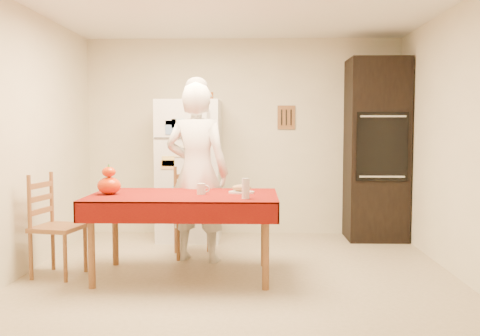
{
  "coord_description": "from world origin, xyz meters",
  "views": [
    {
      "loc": [
        0.14,
        -4.62,
        1.37
      ],
      "look_at": [
        0.01,
        0.2,
        1.0
      ],
      "focal_mm": 40.0,
      "sensor_mm": 36.0,
      "label": 1
    }
  ],
  "objects_px": {
    "pumpkin_lower": "(109,186)",
    "wine_glass": "(246,188)",
    "bread_plate": "(241,192)",
    "dining_table": "(184,202)",
    "coffee_mug": "(201,189)",
    "oven_cabinet": "(376,150)",
    "chair_left": "(52,221)",
    "chair_far": "(193,208)",
    "refrigerator": "(190,170)",
    "seated_woman": "(197,173)"
  },
  "relations": [
    {
      "from": "refrigerator",
      "to": "oven_cabinet",
      "type": "height_order",
      "value": "oven_cabinet"
    },
    {
      "from": "oven_cabinet",
      "to": "coffee_mug",
      "type": "height_order",
      "value": "oven_cabinet"
    },
    {
      "from": "chair_far",
      "to": "seated_woman",
      "type": "bearing_deg",
      "value": -86.3
    },
    {
      "from": "oven_cabinet",
      "to": "chair_far",
      "type": "relative_size",
      "value": 2.32
    },
    {
      "from": "pumpkin_lower",
      "to": "wine_glass",
      "type": "height_order",
      "value": "wine_glass"
    },
    {
      "from": "chair_left",
      "to": "coffee_mug",
      "type": "xyz_separation_m",
      "value": [
        1.38,
        0.0,
        0.3
      ]
    },
    {
      "from": "refrigerator",
      "to": "seated_woman",
      "type": "distance_m",
      "value": 1.1
    },
    {
      "from": "pumpkin_lower",
      "to": "wine_glass",
      "type": "xyz_separation_m",
      "value": [
        1.25,
        -0.27,
        0.01
      ]
    },
    {
      "from": "seated_woman",
      "to": "coffee_mug",
      "type": "bearing_deg",
      "value": 113.34
    },
    {
      "from": "chair_far",
      "to": "pumpkin_lower",
      "type": "xyz_separation_m",
      "value": [
        -0.67,
        -0.86,
        0.33
      ]
    },
    {
      "from": "seated_woman",
      "to": "chair_far",
      "type": "bearing_deg",
      "value": -60.3
    },
    {
      "from": "chair_far",
      "to": "bread_plate",
      "type": "distance_m",
      "value": 0.96
    },
    {
      "from": "chair_left",
      "to": "wine_glass",
      "type": "relative_size",
      "value": 5.4
    },
    {
      "from": "refrigerator",
      "to": "oven_cabinet",
      "type": "bearing_deg",
      "value": 1.18
    },
    {
      "from": "pumpkin_lower",
      "to": "bread_plate",
      "type": "bearing_deg",
      "value": 5.42
    },
    {
      "from": "wine_glass",
      "to": "bread_plate",
      "type": "distance_m",
      "value": 0.39
    },
    {
      "from": "bread_plate",
      "to": "chair_left",
      "type": "bearing_deg",
      "value": -176.8
    },
    {
      "from": "oven_cabinet",
      "to": "seated_woman",
      "type": "relative_size",
      "value": 1.21
    },
    {
      "from": "refrigerator",
      "to": "oven_cabinet",
      "type": "distance_m",
      "value": 2.29
    },
    {
      "from": "seated_woman",
      "to": "wine_glass",
      "type": "xyz_separation_m",
      "value": [
        0.51,
        -0.88,
        -0.06
      ]
    },
    {
      "from": "pumpkin_lower",
      "to": "oven_cabinet",
      "type": "bearing_deg",
      "value": 31.79
    },
    {
      "from": "oven_cabinet",
      "to": "bread_plate",
      "type": "xyz_separation_m",
      "value": [
        -1.61,
        -1.63,
        -0.33
      ]
    },
    {
      "from": "chair_left",
      "to": "pumpkin_lower",
      "type": "distance_m",
      "value": 0.64
    },
    {
      "from": "dining_table",
      "to": "pumpkin_lower",
      "type": "xyz_separation_m",
      "value": [
        -0.68,
        -0.02,
        0.15
      ]
    },
    {
      "from": "seated_woman",
      "to": "bread_plate",
      "type": "height_order",
      "value": "seated_woman"
    },
    {
      "from": "dining_table",
      "to": "bread_plate",
      "type": "bearing_deg",
      "value": 10.67
    },
    {
      "from": "pumpkin_lower",
      "to": "chair_left",
      "type": "bearing_deg",
      "value": 178.25
    },
    {
      "from": "chair_left",
      "to": "pumpkin_lower",
      "type": "bearing_deg",
      "value": -81.1
    },
    {
      "from": "wine_glass",
      "to": "bread_plate",
      "type": "bearing_deg",
      "value": 96.86
    },
    {
      "from": "refrigerator",
      "to": "pumpkin_lower",
      "type": "height_order",
      "value": "refrigerator"
    },
    {
      "from": "chair_far",
      "to": "coffee_mug",
      "type": "distance_m",
      "value": 0.91
    },
    {
      "from": "oven_cabinet",
      "to": "chair_left",
      "type": "height_order",
      "value": "oven_cabinet"
    },
    {
      "from": "oven_cabinet",
      "to": "seated_woman",
      "type": "xyz_separation_m",
      "value": [
        -2.07,
        -1.13,
        -0.19
      ]
    },
    {
      "from": "chair_left",
      "to": "pumpkin_lower",
      "type": "relative_size",
      "value": 4.48
    },
    {
      "from": "pumpkin_lower",
      "to": "wine_glass",
      "type": "distance_m",
      "value": 1.28
    },
    {
      "from": "chair_far",
      "to": "coffee_mug",
      "type": "bearing_deg",
      "value": -90.74
    },
    {
      "from": "refrigerator",
      "to": "dining_table",
      "type": "distance_m",
      "value": 1.69
    },
    {
      "from": "chair_far",
      "to": "chair_left",
      "type": "distance_m",
      "value": 1.48
    },
    {
      "from": "bread_plate",
      "to": "refrigerator",
      "type": "bearing_deg",
      "value": 113.08
    },
    {
      "from": "coffee_mug",
      "to": "bread_plate",
      "type": "relative_size",
      "value": 0.42
    },
    {
      "from": "coffee_mug",
      "to": "wine_glass",
      "type": "bearing_deg",
      "value": -34.96
    },
    {
      "from": "seated_woman",
      "to": "coffee_mug",
      "type": "height_order",
      "value": "seated_woman"
    },
    {
      "from": "refrigerator",
      "to": "coffee_mug",
      "type": "xyz_separation_m",
      "value": [
        0.31,
        -1.67,
        -0.04
      ]
    },
    {
      "from": "chair_far",
      "to": "bread_plate",
      "type": "bearing_deg",
      "value": -66.6
    },
    {
      "from": "dining_table",
      "to": "bread_plate",
      "type": "height_order",
      "value": "bread_plate"
    },
    {
      "from": "chair_left",
      "to": "seated_woman",
      "type": "distance_m",
      "value": 1.47
    },
    {
      "from": "oven_cabinet",
      "to": "chair_far",
      "type": "xyz_separation_m",
      "value": [
        -2.14,
        -0.88,
        -0.59
      ]
    },
    {
      "from": "dining_table",
      "to": "wine_glass",
      "type": "distance_m",
      "value": 0.65
    },
    {
      "from": "seated_woman",
      "to": "wine_glass",
      "type": "bearing_deg",
      "value": 133.84
    },
    {
      "from": "dining_table",
      "to": "coffee_mug",
      "type": "bearing_deg",
      "value": 1.97
    }
  ]
}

